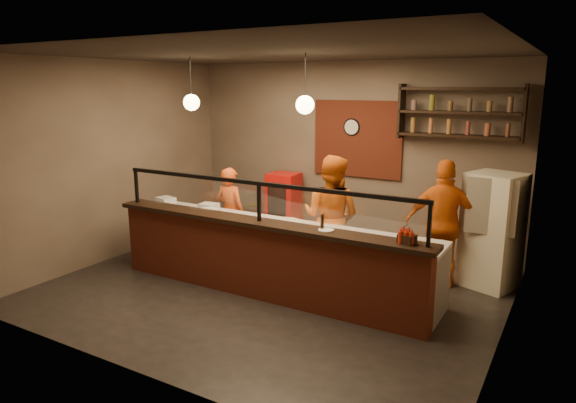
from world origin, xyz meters
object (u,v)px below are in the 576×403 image
Objects in this scene: condiment_caddy at (407,239)px; cook_left at (231,212)px; wall_clock at (352,127)px; red_cooler at (284,207)px; pizza_dough at (283,222)px; pepper_mill at (322,222)px; cook_right at (444,224)px; fridge at (492,231)px; cook_mid at (331,217)px.

cook_left is at bearing 160.71° from condiment_caddy.
wall_clock is 0.24× the size of red_cooler.
pizza_dough is 1.06m from pepper_mill.
wall_clock is 2.51m from cook_right.
cook_right is at bearing -168.79° from cook_left.
cook_right reaches higher than red_cooler.
cook_right is 9.43× the size of pepper_mill.
cook_right is 3.20m from red_cooler.
wall_clock is 1.92m from red_cooler.
pepper_mill is (-1.71, -1.91, 0.34)m from fridge.
pepper_mill is at bearing 109.00° from cook_mid.
cook_mid reaches higher than cook_right.
wall_clock is 2.48m from pizza_dough.
fridge is at bearing -165.41° from cook_left.
cook_mid is at bearing -140.11° from fridge.
cook_mid is 2.26m from fridge.
cook_right is at bearing 27.95° from pizza_dough.
fridge is at bearing 48.23° from pepper_mill.
red_cooler is at bearing -28.21° from cook_right.
cook_left is 3.54m from condiment_caddy.
pepper_mill is (0.79, -2.71, -0.94)m from wall_clock.
pepper_mill is at bearing 156.66° from cook_left.
pepper_mill is at bearing -112.71° from fridge.
cook_left is 0.83× the size of cook_right.
cook_right is at bearing -132.52° from fridge.
fridge reaches higher than pepper_mill.
red_cooler is 6.79× the size of condiment_caddy.
red_cooler is at bearing 129.44° from pepper_mill.
pizza_dough is (-2.59, -1.38, 0.09)m from fridge.
condiment_caddy is at bearing 75.39° from cook_right.
fridge is at bearing -11.33° from red_cooler.
pizza_dough is (-0.48, -0.58, -0.01)m from cook_mid.
pepper_mill is (-1.11, -1.59, 0.25)m from cook_right.
cook_right reaches higher than pizza_dough.
condiment_caddy is (-0.62, -1.95, 0.30)m from fridge.
wall_clock reaches higher than fridge.
cook_left is 0.82× the size of cook_mid.
cook_left is 1.31m from red_cooler.
cook_left reaches higher than pepper_mill.
wall_clock is at bearing -129.08° from cook_left.
wall_clock is at bearing 10.96° from red_cooler.
wall_clock is 0.16× the size of cook_mid.
red_cooler is (-1.57, 1.29, -0.29)m from cook_mid.
cook_mid is at bearing 50.37° from pizza_dough.
cook_mid reaches higher than condiment_caddy.
pepper_mill is at bearing 178.11° from condiment_caddy.
cook_mid reaches higher than pepper_mill.
fridge is 2.06m from condiment_caddy.
pizza_dough is at bearing 148.92° from pepper_mill.
cook_mid is at bearing -177.23° from cook_left.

